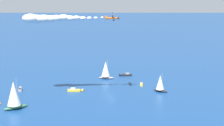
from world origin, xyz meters
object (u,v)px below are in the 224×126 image
sailboat_inshore (160,83)px  sailboat_ahead (106,70)px  motorboat_offshore (76,90)px  motorboat_mid_cluster (20,89)px  motorboat_far_stbd (125,75)px  biplane_lead (113,18)px  motorboat_trailing (141,85)px  wingwalker_lead (113,13)px  marker_buoy (0,104)px  sailboat_near_centre (14,95)px

sailboat_inshore → sailboat_ahead: sailboat_ahead is taller
motorboat_offshore → motorboat_mid_cluster: (12.72, -27.50, -0.12)m
motorboat_far_stbd → biplane_lead: biplane_lead is taller
motorboat_offshore → motorboat_trailing: 37.56m
motorboat_trailing → sailboat_ahead: bearing=-98.3°
biplane_lead → wingwalker_lead: (-0.14, -0.08, 2.18)m
sailboat_ahead → wingwalker_lead: 50.97m
motorboat_mid_cluster → biplane_lead: size_ratio=0.88×
marker_buoy → wingwalker_lead: size_ratio=1.18×
motorboat_far_stbd → sailboat_inshore: 40.28m
sailboat_ahead → marker_buoy: bearing=-14.3°
motorboat_trailing → sailboat_ahead: sailboat_ahead is taller
sailboat_inshore → marker_buoy: bearing=-45.0°
motorboat_trailing → sailboat_inshore: bearing=63.0°
sailboat_near_centre → motorboat_far_stbd: sailboat_near_centre is taller
wingwalker_lead → motorboat_mid_cluster: bearing=-72.4°
motorboat_mid_cluster → marker_buoy: (22.96, 9.62, -0.13)m
motorboat_mid_cluster → marker_buoy: marker_buoy is taller
sailboat_inshore → motorboat_trailing: size_ratio=1.67×
motorboat_trailing → biplane_lead: biplane_lead is taller
motorboat_trailing → biplane_lead: size_ratio=0.86×
sailboat_inshore → marker_buoy: (56.74, -56.68, -4.17)m
motorboat_offshore → marker_buoy: (35.68, -17.87, -0.25)m
sailboat_inshore → marker_buoy: 80.31m
sailboat_near_centre → motorboat_offshore: sailboat_near_centre is taller
motorboat_far_stbd → sailboat_inshore: bearing=54.7°
sailboat_near_centre → sailboat_ahead: sailboat_near_centre is taller
motorboat_mid_cluster → motorboat_far_stbd: bearing=149.5°
motorboat_far_stbd → marker_buoy: marker_buoy is taller
motorboat_offshore → motorboat_mid_cluster: 30.30m
sailboat_inshore → wingwalker_lead: (18.53, -18.18, 36.68)m
motorboat_far_stbd → sailboat_inshore: size_ratio=0.76×
biplane_lead → motorboat_mid_cluster: bearing=-72.6°
motorboat_offshore → wingwalker_lead: wingwalker_lead is taller
sailboat_near_centre → motorboat_far_stbd: (-81.18, 13.28, -5.85)m
sailboat_near_centre → marker_buoy: (-1.28, -10.68, -6.08)m
motorboat_far_stbd → sailboat_ahead: sailboat_ahead is taller
motorboat_mid_cluster → marker_buoy: size_ratio=2.91×
sailboat_near_centre → marker_buoy: 12.35m
motorboat_far_stbd → motorboat_offshore: 44.63m
biplane_lead → sailboat_near_centre: bearing=-35.3°
motorboat_trailing → biplane_lead: 46.62m
motorboat_trailing → marker_buoy: marker_buoy is taller
sailboat_inshore → motorboat_offshore: sailboat_inshore is taller
motorboat_far_stbd → motorboat_offshore: size_ratio=0.93×
motorboat_mid_cluster → sailboat_ahead: bearing=149.0°
sailboat_near_centre → biplane_lead: size_ratio=2.04×
wingwalker_lead → motorboat_trailing: bearing=170.7°
biplane_lead → wingwalker_lead: wingwalker_lead is taller
motorboat_far_stbd → biplane_lead: size_ratio=1.09×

